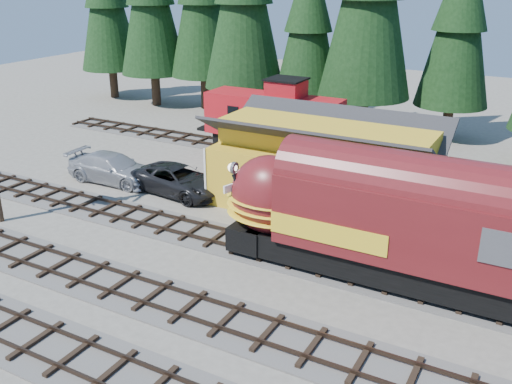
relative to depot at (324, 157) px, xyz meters
The scene contains 9 objects.
ground 10.91m from the depot, 89.99° to the right, with size 120.00×120.00×0.00m, color #6B665B.
track_siding 12.28m from the depot, 33.02° to the right, with size 68.00×3.20×0.33m.
track_spur 12.83m from the depot, 143.13° to the left, with size 32.00×3.20×0.33m.
depot is the anchor object (origin of this frame).
conifer_backdrop 16.28m from the depot, 76.51° to the left, with size 80.67×20.78×17.05m.
locomotive 8.78m from the depot, 47.83° to the right, with size 16.71×3.32×4.54m.
caboose 10.27m from the depot, 133.06° to the left, with size 10.01×2.90×5.21m.
pickup_truck_a 8.98m from the depot, 164.67° to the right, with size 2.87×6.22×1.73m, color black.
pickup_truck_b 13.73m from the depot, 168.79° to the right, with size 2.54×6.24×1.81m, color #A3A4AA.
Camera 1 is at (11.21, -17.85, 12.81)m, focal length 40.00 mm.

